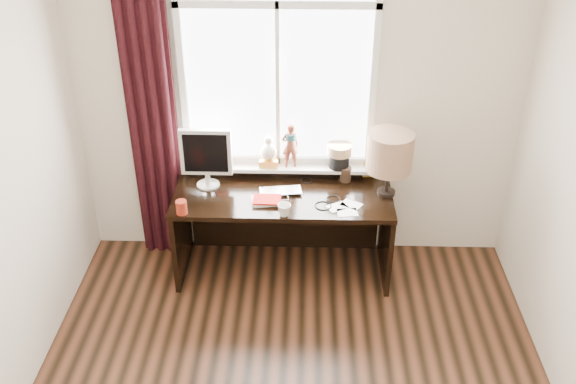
{
  "coord_description": "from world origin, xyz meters",
  "views": [
    {
      "loc": [
        0.07,
        -2.61,
        3.37
      ],
      "look_at": [
        -0.05,
        1.25,
        1.0
      ],
      "focal_mm": 40.0,
      "sensor_mm": 36.0,
      "label": 1
    }
  ],
  "objects_px": {
    "table_lamp": "(390,153)",
    "laptop": "(281,191)",
    "mug": "(284,209)",
    "red_cup": "(182,207)",
    "desk": "(284,213)",
    "monitor": "(206,155)"
  },
  "relations": [
    {
      "from": "laptop",
      "to": "mug",
      "type": "bearing_deg",
      "value": -90.92
    },
    {
      "from": "mug",
      "to": "table_lamp",
      "type": "relative_size",
      "value": 0.19
    },
    {
      "from": "mug",
      "to": "red_cup",
      "type": "distance_m",
      "value": 0.76
    },
    {
      "from": "monitor",
      "to": "table_lamp",
      "type": "height_order",
      "value": "table_lamp"
    },
    {
      "from": "laptop",
      "to": "red_cup",
      "type": "height_order",
      "value": "red_cup"
    },
    {
      "from": "red_cup",
      "to": "monitor",
      "type": "bearing_deg",
      "value": 71.05
    },
    {
      "from": "desk",
      "to": "table_lamp",
      "type": "relative_size",
      "value": 3.27
    },
    {
      "from": "mug",
      "to": "red_cup",
      "type": "height_order",
      "value": "red_cup"
    },
    {
      "from": "laptop",
      "to": "monitor",
      "type": "relative_size",
      "value": 0.67
    },
    {
      "from": "laptop",
      "to": "desk",
      "type": "xyz_separation_m",
      "value": [
        0.02,
        0.08,
        -0.26
      ]
    },
    {
      "from": "mug",
      "to": "monitor",
      "type": "distance_m",
      "value": 0.77
    },
    {
      "from": "laptop",
      "to": "mug",
      "type": "distance_m",
      "value": 0.32
    },
    {
      "from": "laptop",
      "to": "table_lamp",
      "type": "bearing_deg",
      "value": -7.18
    },
    {
      "from": "laptop",
      "to": "table_lamp",
      "type": "relative_size",
      "value": 0.63
    },
    {
      "from": "desk",
      "to": "monitor",
      "type": "xyz_separation_m",
      "value": [
        -0.6,
        0.01,
        0.52
      ]
    },
    {
      "from": "laptop",
      "to": "mug",
      "type": "height_order",
      "value": "mug"
    },
    {
      "from": "red_cup",
      "to": "desk",
      "type": "relative_size",
      "value": 0.06
    },
    {
      "from": "laptop",
      "to": "monitor",
      "type": "xyz_separation_m",
      "value": [
        -0.58,
        0.09,
        0.27
      ]
    },
    {
      "from": "laptop",
      "to": "red_cup",
      "type": "relative_size",
      "value": 3.05
    },
    {
      "from": "table_lamp",
      "to": "laptop",
      "type": "bearing_deg",
      "value": -179.59
    },
    {
      "from": "table_lamp",
      "to": "desk",
      "type": "bearing_deg",
      "value": 174.55
    },
    {
      "from": "mug",
      "to": "monitor",
      "type": "height_order",
      "value": "monitor"
    }
  ]
}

